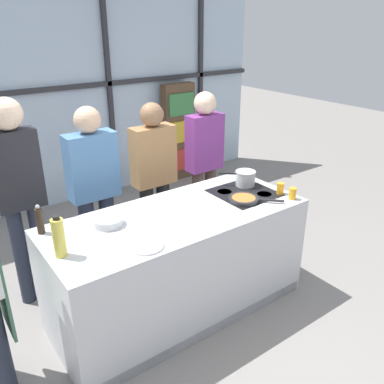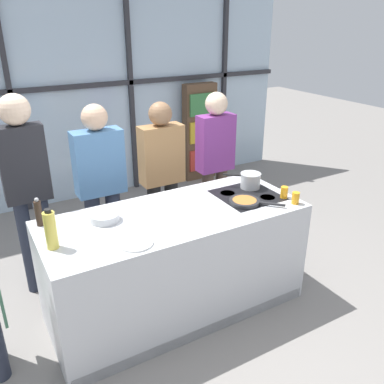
{
  "view_description": "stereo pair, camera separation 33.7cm",
  "coord_description": "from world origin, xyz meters",
  "px_view_note": "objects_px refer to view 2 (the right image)",
  "views": [
    {
      "loc": [
        -1.61,
        -2.4,
        2.36
      ],
      "look_at": [
        0.22,
        0.1,
        1.02
      ],
      "focal_mm": 38.0,
      "sensor_mm": 36.0,
      "label": 1
    },
    {
      "loc": [
        -1.33,
        -2.59,
        2.36
      ],
      "look_at": [
        0.22,
        0.1,
        1.02
      ],
      "focal_mm": 38.0,
      "sensor_mm": 36.0,
      "label": 2
    }
  ],
  "objects_px": {
    "spectator_far_right": "(215,158)",
    "pepper_grinder": "(39,213)",
    "spectator_center_right": "(162,172)",
    "mixing_bowl": "(105,217)",
    "white_plate": "(136,243)",
    "juice_glass_far": "(284,192)",
    "saucepan": "(250,180)",
    "spectator_center_left": "(101,182)",
    "frying_pan": "(246,201)",
    "spectator_far_left": "(27,181)",
    "oil_bottle": "(51,230)",
    "juice_glass_near": "(296,198)"
  },
  "relations": [
    {
      "from": "spectator_far_right",
      "to": "pepper_grinder",
      "type": "distance_m",
      "value": 2.0
    },
    {
      "from": "spectator_center_right",
      "to": "mixing_bowl",
      "type": "relative_size",
      "value": 7.2
    },
    {
      "from": "white_plate",
      "to": "juice_glass_far",
      "type": "relative_size",
      "value": 2.43
    },
    {
      "from": "spectator_far_right",
      "to": "saucepan",
      "type": "relative_size",
      "value": 5.65
    },
    {
      "from": "spectator_center_left",
      "to": "white_plate",
      "type": "relative_size",
      "value": 6.81
    },
    {
      "from": "white_plate",
      "to": "pepper_grinder",
      "type": "distance_m",
      "value": 0.8
    },
    {
      "from": "spectator_center_right",
      "to": "white_plate",
      "type": "relative_size",
      "value": 6.64
    },
    {
      "from": "saucepan",
      "to": "frying_pan",
      "type": "bearing_deg",
      "value": -133.15
    },
    {
      "from": "spectator_far_left",
      "to": "saucepan",
      "type": "distance_m",
      "value": 1.95
    },
    {
      "from": "spectator_far_right",
      "to": "white_plate",
      "type": "bearing_deg",
      "value": 39.75
    },
    {
      "from": "spectator_far_left",
      "to": "spectator_center_left",
      "type": "relative_size",
      "value": 1.09
    },
    {
      "from": "pepper_grinder",
      "to": "juice_glass_far",
      "type": "xyz_separation_m",
      "value": [
        1.93,
        -0.53,
        -0.05
      ]
    },
    {
      "from": "spectator_far_right",
      "to": "oil_bottle",
      "type": "relative_size",
      "value": 5.73
    },
    {
      "from": "saucepan",
      "to": "juice_glass_far",
      "type": "bearing_deg",
      "value": -70.34
    },
    {
      "from": "spectator_far_left",
      "to": "frying_pan",
      "type": "bearing_deg",
      "value": 146.83
    },
    {
      "from": "spectator_center_right",
      "to": "saucepan",
      "type": "distance_m",
      "value": 0.93
    },
    {
      "from": "spectator_far_right",
      "to": "oil_bottle",
      "type": "bearing_deg",
      "value": 26.21
    },
    {
      "from": "spectator_center_left",
      "to": "spectator_center_right",
      "type": "distance_m",
      "value": 0.64
    },
    {
      "from": "frying_pan",
      "to": "oil_bottle",
      "type": "xyz_separation_m",
      "value": [
        -1.56,
        0.07,
        0.12
      ]
    },
    {
      "from": "spectator_far_left",
      "to": "juice_glass_far",
      "type": "height_order",
      "value": "spectator_far_left"
    },
    {
      "from": "mixing_bowl",
      "to": "juice_glass_far",
      "type": "distance_m",
      "value": 1.53
    },
    {
      "from": "white_plate",
      "to": "oil_bottle",
      "type": "height_order",
      "value": "oil_bottle"
    },
    {
      "from": "white_plate",
      "to": "spectator_center_left",
      "type": "bearing_deg",
      "value": 83.38
    },
    {
      "from": "spectator_center_left",
      "to": "pepper_grinder",
      "type": "distance_m",
      "value": 0.86
    },
    {
      "from": "frying_pan",
      "to": "saucepan",
      "type": "relative_size",
      "value": 1.3
    },
    {
      "from": "mixing_bowl",
      "to": "juice_glass_near",
      "type": "height_order",
      "value": "juice_glass_near"
    },
    {
      "from": "oil_bottle",
      "to": "pepper_grinder",
      "type": "bearing_deg",
      "value": 91.5
    },
    {
      "from": "oil_bottle",
      "to": "spectator_center_left",
      "type": "bearing_deg",
      "value": 55.73
    },
    {
      "from": "pepper_grinder",
      "to": "white_plate",
      "type": "bearing_deg",
      "value": -49.77
    },
    {
      "from": "juice_glass_near",
      "to": "pepper_grinder",
      "type": "bearing_deg",
      "value": 160.98
    },
    {
      "from": "mixing_bowl",
      "to": "pepper_grinder",
      "type": "bearing_deg",
      "value": 158.92
    },
    {
      "from": "spectator_far_left",
      "to": "mixing_bowl",
      "type": "distance_m",
      "value": 0.86
    },
    {
      "from": "saucepan",
      "to": "juice_glass_near",
      "type": "relative_size",
      "value": 2.91
    },
    {
      "from": "spectator_far_right",
      "to": "spectator_center_right",
      "type": "bearing_deg",
      "value": -0.0
    },
    {
      "from": "spectator_far_left",
      "to": "juice_glass_near",
      "type": "height_order",
      "value": "spectator_far_left"
    },
    {
      "from": "frying_pan",
      "to": "saucepan",
      "type": "height_order",
      "value": "saucepan"
    },
    {
      "from": "spectator_center_right",
      "to": "oil_bottle",
      "type": "relative_size",
      "value": 5.6
    },
    {
      "from": "oil_bottle",
      "to": "mixing_bowl",
      "type": "bearing_deg",
      "value": 25.73
    },
    {
      "from": "mixing_bowl",
      "to": "saucepan",
      "type": "bearing_deg",
      "value": -1.1
    },
    {
      "from": "spectator_center_right",
      "to": "juice_glass_near",
      "type": "distance_m",
      "value": 1.38
    },
    {
      "from": "spectator_center_left",
      "to": "mixing_bowl",
      "type": "relative_size",
      "value": 7.39
    },
    {
      "from": "spectator_far_left",
      "to": "spectator_center_left",
      "type": "height_order",
      "value": "spectator_far_left"
    },
    {
      "from": "oil_bottle",
      "to": "juice_glass_far",
      "type": "relative_size",
      "value": 2.88
    },
    {
      "from": "spectator_far_left",
      "to": "pepper_grinder",
      "type": "height_order",
      "value": "spectator_far_left"
    },
    {
      "from": "spectator_far_left",
      "to": "juice_glass_near",
      "type": "bearing_deg",
      "value": 147.35
    },
    {
      "from": "spectator_center_right",
      "to": "spectator_far_right",
      "type": "bearing_deg",
      "value": 180.0
    },
    {
      "from": "pepper_grinder",
      "to": "spectator_center_right",
      "type": "bearing_deg",
      "value": 23.54
    },
    {
      "from": "mixing_bowl",
      "to": "spectator_center_right",
      "type": "bearing_deg",
      "value": 40.99
    },
    {
      "from": "spectator_far_left",
      "to": "oil_bottle",
      "type": "bearing_deg",
      "value": 89.64
    },
    {
      "from": "frying_pan",
      "to": "pepper_grinder",
      "type": "distance_m",
      "value": 1.64
    }
  ]
}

